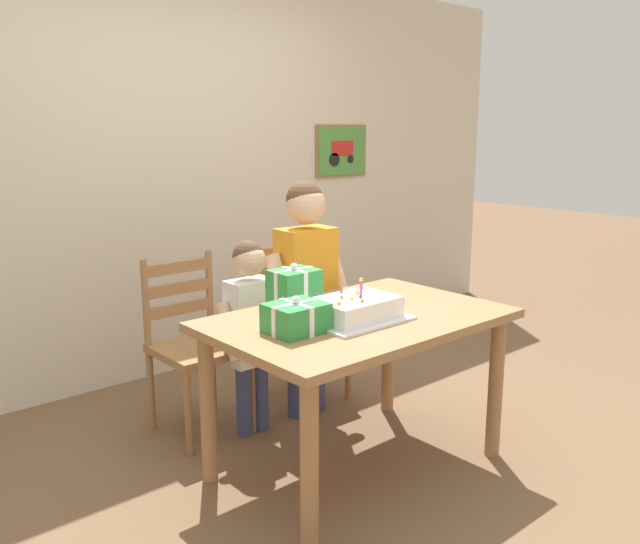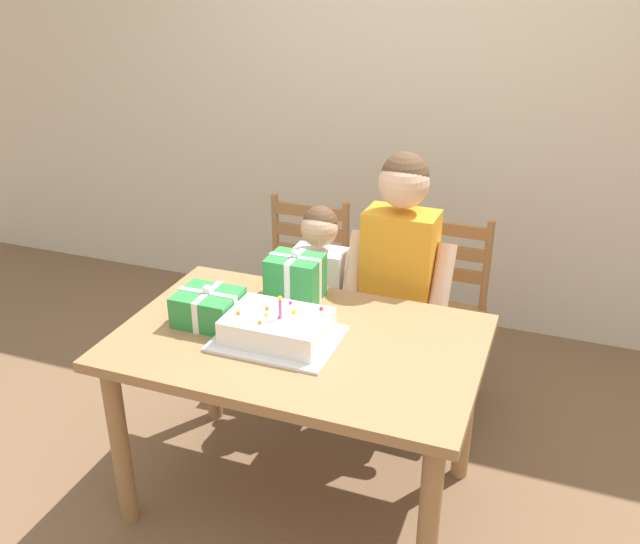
% 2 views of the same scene
% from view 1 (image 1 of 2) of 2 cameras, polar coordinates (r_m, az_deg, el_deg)
% --- Properties ---
extents(ground_plane, '(20.00, 20.00, 0.00)m').
position_cam_1_polar(ground_plane, '(3.25, 3.15, -16.46)').
color(ground_plane, brown).
extents(back_wall, '(6.40, 0.11, 2.60)m').
position_cam_1_polar(back_wall, '(4.29, -13.29, 8.48)').
color(back_wall, beige).
rests_on(back_wall, ground).
extents(dining_table, '(1.33, 0.86, 0.74)m').
position_cam_1_polar(dining_table, '(3.00, 3.30, -5.73)').
color(dining_table, '#9E7047').
rests_on(dining_table, ground).
extents(birthday_cake, '(0.44, 0.34, 0.19)m').
position_cam_1_polar(birthday_cake, '(2.88, 3.02, -3.27)').
color(birthday_cake, silver).
rests_on(birthday_cake, dining_table).
extents(gift_box_red_large, '(0.22, 0.17, 0.22)m').
position_cam_1_polar(gift_box_red_large, '(3.07, -2.25, -1.46)').
color(gift_box_red_large, '#2D8E42').
rests_on(gift_box_red_large, dining_table).
extents(gift_box_beside_cake, '(0.24, 0.20, 0.16)m').
position_cam_1_polar(gift_box_beside_cake, '(2.71, -2.08, -3.98)').
color(gift_box_beside_cake, '#2D8E42').
rests_on(gift_box_beside_cake, dining_table).
extents(chair_left, '(0.42, 0.42, 0.92)m').
position_cam_1_polar(chair_left, '(3.50, -10.77, -6.15)').
color(chair_left, '#996B42').
rests_on(chair_left, ground).
extents(chair_right, '(0.43, 0.43, 0.92)m').
position_cam_1_polar(chair_right, '(3.88, -1.89, -4.11)').
color(chair_right, '#996B42').
rests_on(chair_right, ground).
extents(child_older, '(0.47, 0.27, 1.30)m').
position_cam_1_polar(child_older, '(3.54, -1.19, -0.31)').
color(child_older, '#38426B').
rests_on(child_older, ground).
extents(child_younger, '(0.37, 0.21, 1.02)m').
position_cam_1_polar(child_younger, '(3.37, -6.02, -4.02)').
color(child_younger, '#38426B').
rests_on(child_younger, ground).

